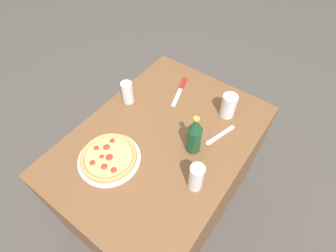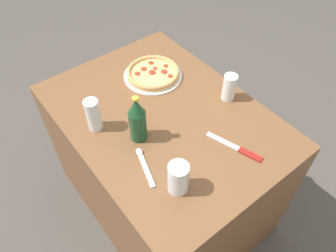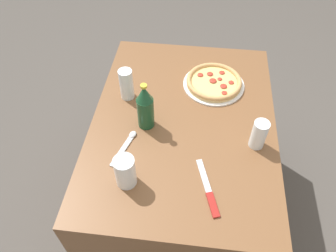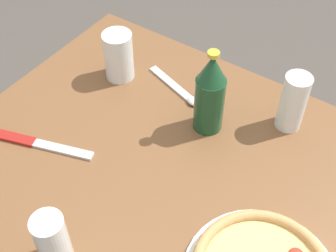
{
  "view_description": "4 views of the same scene",
  "coord_description": "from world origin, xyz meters",
  "px_view_note": "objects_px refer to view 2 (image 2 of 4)",
  "views": [
    {
      "loc": [
        0.58,
        0.46,
        1.76
      ],
      "look_at": [
        -0.05,
        0.0,
        0.77
      ],
      "focal_mm": 28.0,
      "sensor_mm": 36.0,
      "label": 1
    },
    {
      "loc": [
        -0.79,
        0.59,
        1.75
      ],
      "look_at": [
        -0.12,
        0.06,
        0.8
      ],
      "focal_mm": 35.0,
      "sensor_mm": 36.0,
      "label": 2
    },
    {
      "loc": [
        -0.93,
        -0.04,
        1.76
      ],
      "look_at": [
        -0.07,
        0.06,
        0.76
      ],
      "focal_mm": 35.0,
      "sensor_mm": 36.0,
      "label": 3
    },
    {
      "loc": [
        0.31,
        -0.52,
        1.54
      ],
      "look_at": [
        -0.08,
        0.04,
        0.8
      ],
      "focal_mm": 50.0,
      "sensor_mm": 36.0,
      "label": 4
    }
  ],
  "objects_px": {
    "glass_water": "(229,88)",
    "knife": "(236,148)",
    "glass_iced_tea": "(94,116)",
    "beer_bottle": "(137,120)",
    "spoon": "(143,163)",
    "pizza_salami": "(153,73)",
    "glass_cola": "(178,179)"
  },
  "relations": [
    {
      "from": "pizza_salami",
      "to": "glass_cola",
      "type": "bearing_deg",
      "value": 151.77
    },
    {
      "from": "pizza_salami",
      "to": "glass_iced_tea",
      "type": "xyz_separation_m",
      "value": [
        -0.12,
        0.38,
        0.05
      ]
    },
    {
      "from": "knife",
      "to": "spoon",
      "type": "height_order",
      "value": "spoon"
    },
    {
      "from": "spoon",
      "to": "glass_iced_tea",
      "type": "bearing_deg",
      "value": 10.08
    },
    {
      "from": "beer_bottle",
      "to": "pizza_salami",
      "type": "bearing_deg",
      "value": -44.72
    },
    {
      "from": "glass_cola",
      "to": "knife",
      "type": "height_order",
      "value": "glass_cola"
    },
    {
      "from": "glass_iced_tea",
      "to": "beer_bottle",
      "type": "bearing_deg",
      "value": -144.68
    },
    {
      "from": "glass_cola",
      "to": "spoon",
      "type": "relative_size",
      "value": 0.7
    },
    {
      "from": "glass_iced_tea",
      "to": "pizza_salami",
      "type": "bearing_deg",
      "value": -72.54
    },
    {
      "from": "glass_cola",
      "to": "spoon",
      "type": "xyz_separation_m",
      "value": [
        0.16,
        0.04,
        -0.05
      ]
    },
    {
      "from": "beer_bottle",
      "to": "knife",
      "type": "relative_size",
      "value": 0.93
    },
    {
      "from": "glass_water",
      "to": "beer_bottle",
      "type": "height_order",
      "value": "beer_bottle"
    },
    {
      "from": "glass_water",
      "to": "knife",
      "type": "height_order",
      "value": "glass_water"
    },
    {
      "from": "glass_water",
      "to": "beer_bottle",
      "type": "xyz_separation_m",
      "value": [
        0.06,
        0.45,
        0.04
      ]
    },
    {
      "from": "beer_bottle",
      "to": "glass_iced_tea",
      "type": "bearing_deg",
      "value": 35.32
    },
    {
      "from": "glass_cola",
      "to": "knife",
      "type": "relative_size",
      "value": 0.55
    },
    {
      "from": "glass_water",
      "to": "glass_cola",
      "type": "xyz_separation_m",
      "value": [
        -0.23,
        0.48,
        -0.0
      ]
    },
    {
      "from": "pizza_salami",
      "to": "glass_water",
      "type": "distance_m",
      "value": 0.38
    },
    {
      "from": "glass_water",
      "to": "knife",
      "type": "relative_size",
      "value": 0.54
    },
    {
      "from": "pizza_salami",
      "to": "knife",
      "type": "relative_size",
      "value": 1.21
    },
    {
      "from": "knife",
      "to": "glass_water",
      "type": "bearing_deg",
      "value": -38.24
    },
    {
      "from": "beer_bottle",
      "to": "glass_water",
      "type": "bearing_deg",
      "value": -97.11
    },
    {
      "from": "glass_cola",
      "to": "beer_bottle",
      "type": "height_order",
      "value": "beer_bottle"
    },
    {
      "from": "pizza_salami",
      "to": "glass_iced_tea",
      "type": "relative_size",
      "value": 1.94
    },
    {
      "from": "glass_cola",
      "to": "glass_iced_tea",
      "type": "relative_size",
      "value": 0.89
    },
    {
      "from": "glass_cola",
      "to": "beer_bottle",
      "type": "distance_m",
      "value": 0.29
    },
    {
      "from": "beer_bottle",
      "to": "glass_cola",
      "type": "bearing_deg",
      "value": 174.64
    },
    {
      "from": "glass_water",
      "to": "spoon",
      "type": "bearing_deg",
      "value": 96.93
    },
    {
      "from": "glass_iced_tea",
      "to": "spoon",
      "type": "xyz_separation_m",
      "value": [
        -0.27,
        -0.05,
        -0.06
      ]
    },
    {
      "from": "knife",
      "to": "beer_bottle",
      "type": "bearing_deg",
      "value": 43.25
    },
    {
      "from": "beer_bottle",
      "to": "spoon",
      "type": "bearing_deg",
      "value": 152.47
    },
    {
      "from": "glass_iced_tea",
      "to": "knife",
      "type": "height_order",
      "value": "glass_iced_tea"
    }
  ]
}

